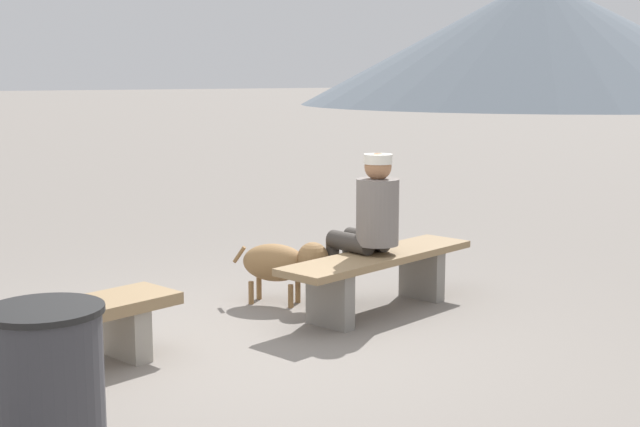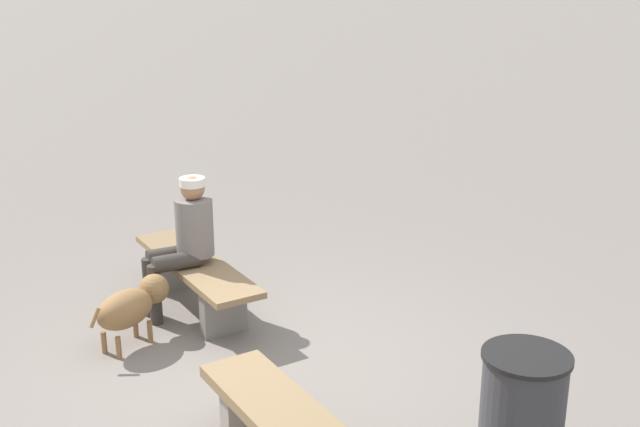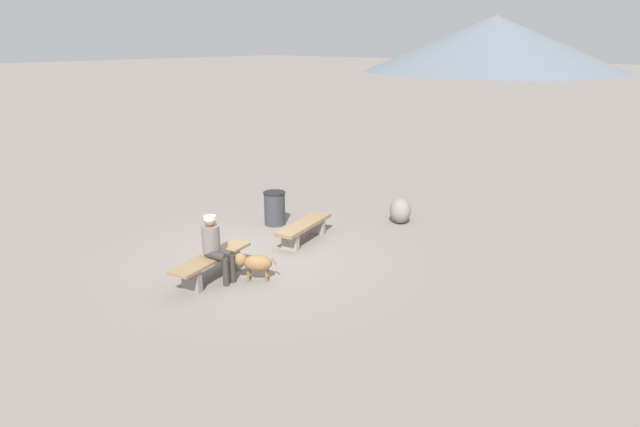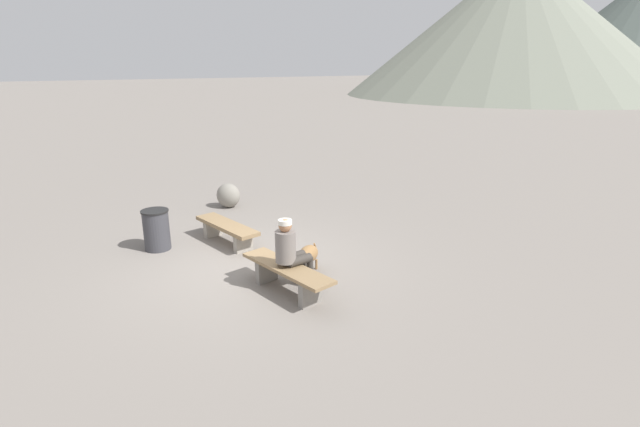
{
  "view_description": "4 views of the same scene",
  "coord_description": "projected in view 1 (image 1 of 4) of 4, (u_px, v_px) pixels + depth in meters",
  "views": [
    {
      "loc": [
        -2.91,
        -5.05,
        1.85
      ],
      "look_at": [
        0.62,
        -0.04,
        0.88
      ],
      "focal_mm": 48.89,
      "sensor_mm": 36.0,
      "label": 1
    },
    {
      "loc": [
        -5.22,
        1.36,
        3.04
      ],
      "look_at": [
        1.45,
        -1.08,
        0.75
      ],
      "focal_mm": 43.92,
      "sensor_mm": 36.0,
      "label": 2
    },
    {
      "loc": [
        7.27,
        7.91,
        4.36
      ],
      "look_at": [
        -1.22,
        0.67,
        0.79
      ],
      "focal_mm": 30.79,
      "sensor_mm": 36.0,
      "label": 3
    },
    {
      "loc": [
        7.81,
        -3.03,
        3.63
      ],
      "look_at": [
        -0.78,
        2.02,
        0.5
      ],
      "focal_mm": 27.13,
      "sensor_mm": 36.0,
      "label": 4
    }
  ],
  "objects": [
    {
      "name": "bench_left",
      "position": [
        44.0,
        331.0,
        5.3
      ],
      "size": [
        1.85,
        0.8,
        0.43
      ],
      "rotation": [
        0.0,
        0.0,
        0.21
      ],
      "color": "gray",
      "rests_on": "ground"
    },
    {
      "name": "ground",
      "position": [
        244.0,
        350.0,
        6.03
      ],
      "size": [
        210.0,
        210.0,
        0.06
      ],
      "primitive_type": "cube",
      "color": "gray"
    },
    {
      "name": "dog",
      "position": [
        283.0,
        262.0,
        7.08
      ],
      "size": [
        0.61,
        0.7,
        0.53
      ],
      "rotation": [
        0.0,
        0.0,
        5.35
      ],
      "color": "olive",
      "rests_on": "ground"
    },
    {
      "name": "bench_right",
      "position": [
        379.0,
        270.0,
        6.86
      ],
      "size": [
        1.95,
        0.83,
        0.47
      ],
      "rotation": [
        0.0,
        0.0,
        0.21
      ],
      "color": "gray",
      "rests_on": "ground"
    },
    {
      "name": "distant_peak_1",
      "position": [
        538.0,
        41.0,
        56.06
      ],
      "size": [
        30.71,
        30.71,
        8.15
      ],
      "primitive_type": "cone",
      "color": "slate",
      "rests_on": "ground"
    },
    {
      "name": "trash_bin",
      "position": [
        48.0,
        394.0,
        3.99
      ],
      "size": [
        0.54,
        0.54,
        0.82
      ],
      "color": "#38383D",
      "rests_on": "ground"
    },
    {
      "name": "seated_person",
      "position": [
        369.0,
        219.0,
        6.84
      ],
      "size": [
        0.38,
        0.64,
        1.27
      ],
      "rotation": [
        0.0,
        0.0,
        0.12
      ],
      "color": "slate",
      "rests_on": "ground"
    }
  ]
}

